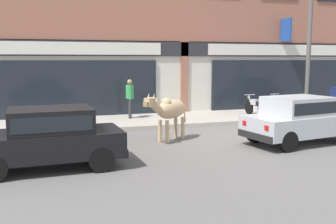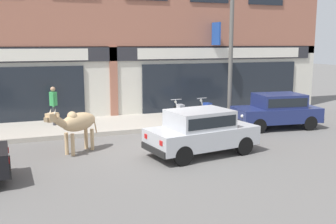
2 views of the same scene
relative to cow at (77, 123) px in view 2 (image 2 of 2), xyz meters
name	(u,v)px [view 2 (image 2 of 2)]	position (x,y,z in m)	size (l,w,h in m)	color
ground_plane	(151,147)	(2.45, -0.21, -1.01)	(90.00, 90.00, 0.00)	#605E5B
sidewalk	(123,124)	(2.45, 3.63, -0.92)	(19.00, 3.29, 0.18)	#A8A093
shop_building	(111,15)	(2.45, 5.54, 3.80)	(23.00, 1.40, 10.01)	#9E604C
cow	(77,123)	(0.00, 0.00, 0.00)	(1.84, 1.46, 1.61)	tan
car_1	(277,109)	(8.41, 0.90, -0.19)	(3.74, 2.00, 1.46)	black
car_2	(201,130)	(3.69, -1.60, -0.19)	(3.77, 2.11, 1.46)	black
motorcycle_0	(182,112)	(4.94, 2.99, -0.44)	(0.52, 1.81, 0.88)	black
motorcycle_1	(209,110)	(6.27, 2.97, -0.44)	(0.54, 1.80, 0.88)	black
pedestrian	(53,102)	(-0.39, 4.03, 0.16)	(0.32, 0.50, 1.60)	#2D2D33
utility_pole	(231,49)	(6.91, 2.29, 2.30)	(0.18, 0.18, 6.24)	#595651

